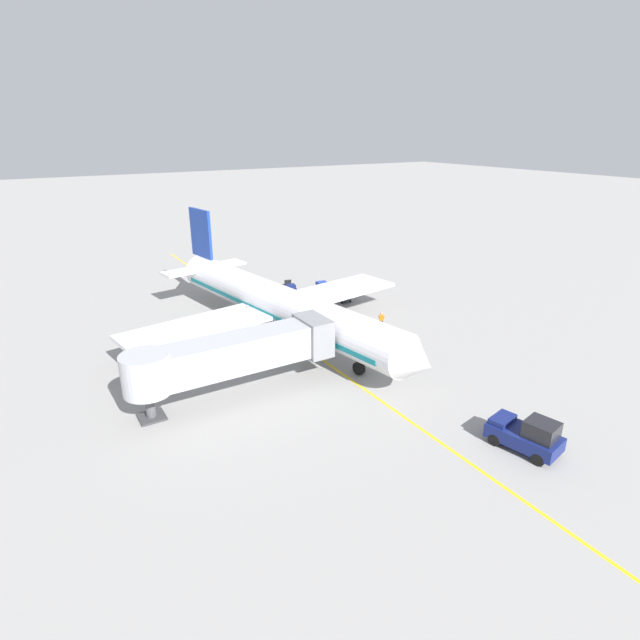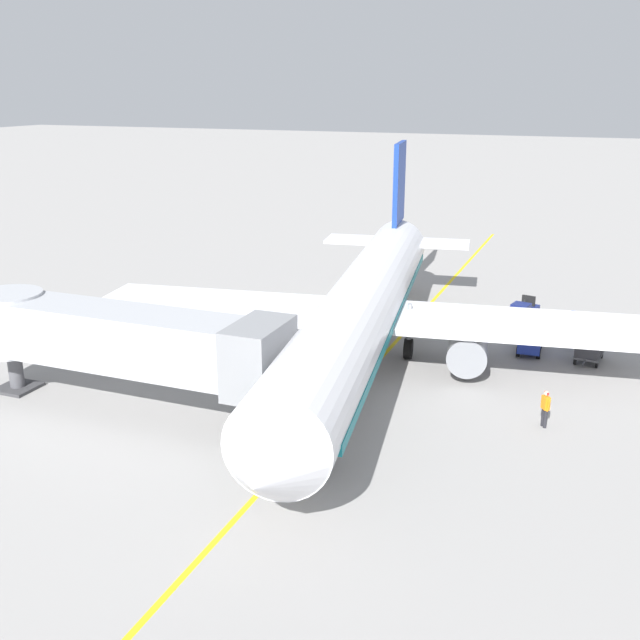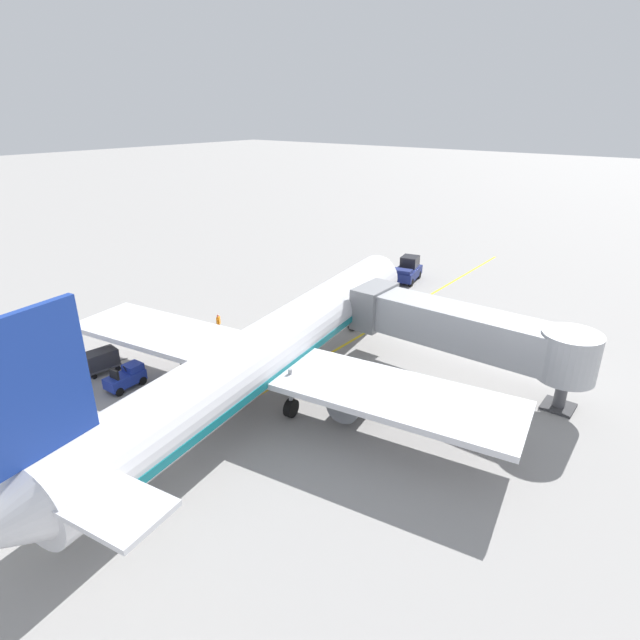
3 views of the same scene
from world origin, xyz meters
TOP-DOWN VIEW (x-y plane):
  - ground_plane at (0.00, 0.00)m, footprint 400.00×400.00m
  - gate_lead_in_line at (0.00, 0.00)m, footprint 0.24×80.00m
  - parked_airliner at (0.64, -0.31)m, footprint 30.44×37.27m
  - jet_bridge at (8.98, 8.97)m, footprint 15.97×3.50m
  - pushback_tractor at (-4.04, 25.17)m, footprint 3.08×4.76m
  - baggage_tug_lead at (-6.44, -11.07)m, footprint 1.75×2.70m
  - baggage_tug_trailing at (-7.45, -5.65)m, footprint 1.39×2.56m
  - baggage_cart_front at (-10.59, -5.50)m, footprint 1.56×2.96m
  - baggage_cart_second_in_train at (-9.80, -8.56)m, footprint 1.56×2.96m
  - ground_crew_wing_walker at (-9.14, 3.75)m, footprint 0.49×0.65m
  - ground_crew_loader at (-5.23, -1.23)m, footprint 0.56×0.59m

SIDE VIEW (x-z plane):
  - ground_plane at x=0.00m, z-range 0.00..0.00m
  - gate_lead_in_line at x=0.00m, z-range 0.00..0.01m
  - baggage_tug_lead at x=-6.44m, z-range -0.10..1.52m
  - baggage_tug_trailing at x=-7.45m, z-range -0.10..1.52m
  - baggage_cart_front at x=-10.59m, z-range 0.16..1.74m
  - baggage_cart_second_in_train at x=-9.80m, z-range 0.16..1.74m
  - ground_crew_wing_walker at x=-9.14m, z-range 0.11..1.80m
  - ground_crew_loader at x=-5.23m, z-range 0.11..1.80m
  - pushback_tractor at x=-4.04m, z-range -0.10..2.30m
  - parked_airliner at x=0.64m, z-range -2.13..8.50m
  - jet_bridge at x=8.98m, z-range 0.97..5.95m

